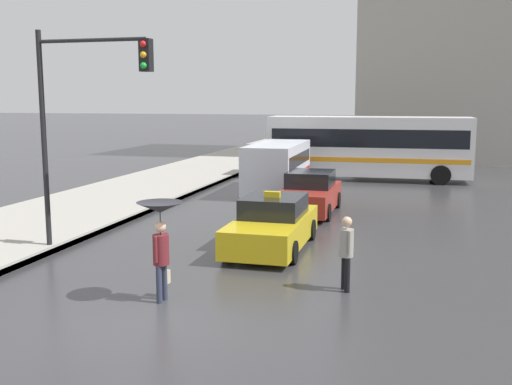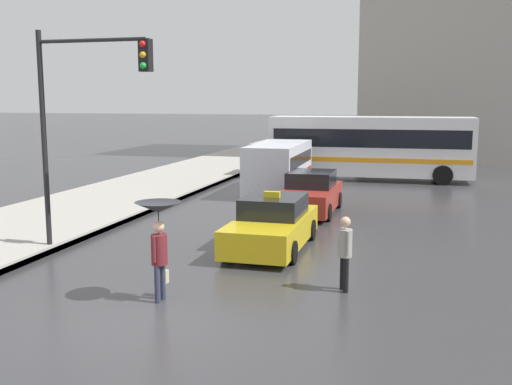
# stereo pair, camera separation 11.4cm
# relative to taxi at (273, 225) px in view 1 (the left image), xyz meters

# --- Properties ---
(ground_plane) EXTENTS (300.00, 300.00, 0.00)m
(ground_plane) POSITION_rel_taxi_xyz_m (-1.04, -6.16, -0.67)
(ground_plane) COLOR #38383A
(taxi) EXTENTS (1.91, 4.41, 1.61)m
(taxi) POSITION_rel_taxi_xyz_m (0.00, 0.00, 0.00)
(taxi) COLOR gold
(taxi) RESTS_ON ground_plane
(sedan_red) EXTENTS (1.91, 4.24, 1.51)m
(sedan_red) POSITION_rel_taxi_xyz_m (0.06, 5.52, 0.02)
(sedan_red) COLOR #A52D23
(sedan_red) RESTS_ON ground_plane
(ambulance_van) EXTENTS (2.18, 5.64, 2.19)m
(ambulance_van) POSITION_rel_taxi_xyz_m (-2.12, 9.83, 0.55)
(ambulance_van) COLOR silver
(ambulance_van) RESTS_ON ground_plane
(city_bus) EXTENTS (10.17, 2.88, 3.22)m
(city_bus) POSITION_rel_taxi_xyz_m (1.38, 15.35, 1.12)
(city_bus) COLOR silver
(city_bus) RESTS_ON ground_plane
(pedestrian_with_umbrella) EXTENTS (0.94, 0.94, 2.06)m
(pedestrian_with_umbrella) POSITION_rel_taxi_xyz_m (-1.16, -4.87, 0.92)
(pedestrian_with_umbrella) COLOR #2D3347
(pedestrian_with_umbrella) RESTS_ON ground_plane
(pedestrian_man) EXTENTS (0.41, 0.44, 1.63)m
(pedestrian_man) POSITION_rel_taxi_xyz_m (2.39, -3.21, 0.29)
(pedestrian_man) COLOR black
(pedestrian_man) RESTS_ON ground_plane
(traffic_light) EXTENTS (3.24, 0.38, 5.88)m
(traffic_light) POSITION_rel_taxi_xyz_m (-4.61, -1.80, 3.39)
(traffic_light) COLOR black
(traffic_light) RESTS_ON ground_plane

